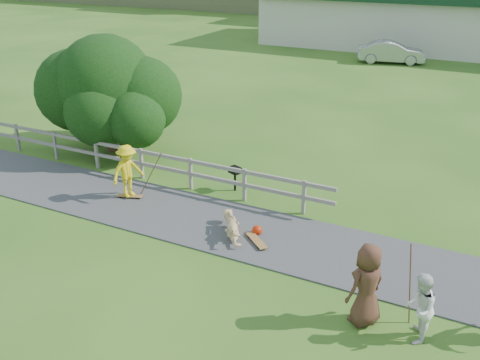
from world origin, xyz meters
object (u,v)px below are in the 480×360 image
(tree, at_px, (109,110))
(car_silver, at_px, (391,52))
(skater_rider, at_px, (128,174))
(skater_fallen, at_px, (232,226))
(bbq, at_px, (235,179))
(spectator_c, at_px, (367,285))
(spectator_a, at_px, (420,308))

(tree, bearing_deg, car_silver, 74.78)
(tree, bearing_deg, skater_rider, -44.17)
(skater_fallen, xyz_separation_m, bbq, (-1.32, 2.71, 0.11))
(spectator_c, distance_m, bbq, 7.37)
(skater_fallen, bearing_deg, bbq, 80.69)
(spectator_a, distance_m, tree, 14.15)
(skater_fallen, xyz_separation_m, car_silver, (-1.35, 26.14, 0.43))
(spectator_a, bearing_deg, spectator_c, -96.28)
(skater_rider, xyz_separation_m, spectator_c, (8.35, -2.67, 0.09))
(spectator_a, relative_size, bbq, 1.85)
(skater_rider, relative_size, skater_fallen, 1.02)
(spectator_c, relative_size, bbq, 2.27)
(car_silver, relative_size, bbq, 5.33)
(skater_fallen, distance_m, spectator_c, 4.79)
(skater_fallen, height_order, car_silver, car_silver)
(skater_rider, relative_size, car_silver, 0.39)
(skater_rider, height_order, spectator_c, spectator_c)
(spectator_a, bearing_deg, car_silver, -170.10)
(skater_rider, height_order, spectator_a, skater_rider)
(spectator_c, bearing_deg, skater_fallen, -84.77)
(spectator_c, bearing_deg, skater_rider, -76.90)
(tree, xyz_separation_m, bbq, (6.09, -1.15, -1.26))
(bbq, bearing_deg, skater_fallen, -40.55)
(spectator_a, bearing_deg, tree, -118.53)
(skater_fallen, bearing_deg, skater_rider, 135.99)
(spectator_a, relative_size, tree, 0.26)
(bbq, bearing_deg, spectator_a, -12.21)
(spectator_a, bearing_deg, skater_fallen, -114.86)
(skater_fallen, height_order, tree, tree)
(skater_fallen, distance_m, spectator_a, 5.81)
(spectator_c, distance_m, car_silver, 28.75)
(spectator_a, distance_m, spectator_c, 1.13)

